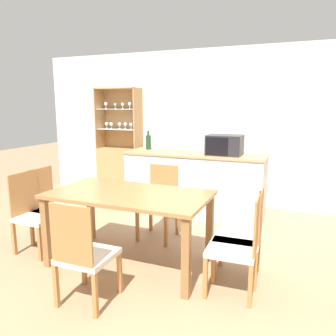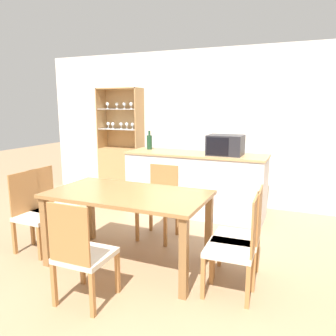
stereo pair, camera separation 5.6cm
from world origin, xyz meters
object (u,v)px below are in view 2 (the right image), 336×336
(display_cabinet, at_px, (122,163))
(dining_chair_head_near, at_px, (82,254))
(dining_chair_side_right_far, at_px, (242,236))
(dining_chair_side_left_near, at_px, (35,213))
(wine_bottle, at_px, (149,142))
(microwave, at_px, (225,145))
(dining_table, at_px, (128,202))
(dining_chair_head_far, at_px, (159,203))
(dining_chair_side_right_near, at_px, (236,247))
(dining_chair_side_left_far, at_px, (52,207))

(display_cabinet, height_order, dining_chair_head_near, display_cabinet)
(dining_chair_side_right_far, height_order, dining_chair_head_near, same)
(dining_chair_side_left_near, relative_size, wine_bottle, 3.02)
(display_cabinet, bearing_deg, microwave, -15.11)
(display_cabinet, distance_m, wine_bottle, 1.02)
(dining_table, height_order, dining_chair_head_far, dining_chair_head_far)
(dining_table, distance_m, dining_chair_side_left_near, 1.17)
(display_cabinet, height_order, dining_chair_side_right_near, display_cabinet)
(wine_bottle, bearing_deg, microwave, -5.73)
(dining_chair_side_right_far, bearing_deg, dining_table, 93.84)
(display_cabinet, bearing_deg, dining_chair_side_right_far, -40.04)
(display_cabinet, xyz_separation_m, dining_chair_head_far, (1.49, -1.57, -0.15))
(dining_chair_side_right_far, bearing_deg, dining_chair_side_left_near, 93.75)
(dining_chair_head_far, bearing_deg, dining_chair_side_left_far, 29.37)
(dining_chair_side_right_far, bearing_deg, wine_bottle, 43.02)
(wine_bottle, bearing_deg, dining_chair_side_right_near, -48.07)
(dining_chair_side_right_near, bearing_deg, dining_chair_head_near, 117.06)
(dining_table, bearing_deg, dining_chair_side_right_far, 6.73)
(dining_chair_side_right_far, relative_size, wine_bottle, 3.02)
(microwave, bearing_deg, dining_chair_side_right_near, -73.55)
(dining_table, distance_m, dining_chair_side_right_near, 1.17)
(display_cabinet, distance_m, dining_chair_side_left_near, 2.50)
(dining_table, height_order, dining_chair_side_left_near, dining_chair_side_left_near)
(dining_chair_side_right_far, height_order, wine_bottle, wine_bottle)
(dining_chair_side_left_far, bearing_deg, microwave, 135.96)
(dining_chair_side_left_near, bearing_deg, wine_bottle, 168.88)
(display_cabinet, distance_m, dining_chair_head_far, 2.17)
(dining_chair_head_far, xyz_separation_m, microwave, (0.58, 1.02, 0.65))
(dining_chair_head_far, height_order, wine_bottle, wine_bottle)
(dining_chair_side_right_far, xyz_separation_m, dining_chair_side_right_near, (0.00, -0.27, 0.00))
(dining_chair_side_right_far, distance_m, dining_chair_head_far, 1.31)
(dining_table, xyz_separation_m, wine_bottle, (-0.69, 1.92, 0.40))
(dining_chair_head_far, bearing_deg, dining_chair_side_left_near, 38.54)
(display_cabinet, relative_size, dining_chair_side_left_near, 2.15)
(dining_chair_head_near, height_order, microwave, microwave)
(dining_table, distance_m, dining_chair_head_near, 0.80)
(dining_table, height_order, dining_chair_side_left_far, dining_chair_side_left_far)
(dining_table, xyz_separation_m, dining_chair_head_far, (0.00, 0.77, -0.23))
(dining_chair_head_near, relative_size, dining_chair_side_right_near, 1.00)
(display_cabinet, height_order, wine_bottle, display_cabinet)
(dining_table, relative_size, dining_chair_side_left_near, 1.80)
(display_cabinet, relative_size, dining_chair_head_far, 2.15)
(dining_table, relative_size, microwave, 3.31)
(display_cabinet, xyz_separation_m, microwave, (2.06, -0.56, 0.50))
(dining_chair_side_left_near, xyz_separation_m, dining_chair_head_near, (1.14, -0.64, 0.00))
(dining_table, distance_m, dining_chair_side_right_far, 1.17)
(dining_chair_side_left_far, bearing_deg, wine_bottle, 167.94)
(display_cabinet, relative_size, microwave, 3.95)
(dining_chair_side_left_near, distance_m, dining_chair_head_near, 1.31)
(dining_chair_side_right_near, bearing_deg, dining_chair_head_far, 49.60)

